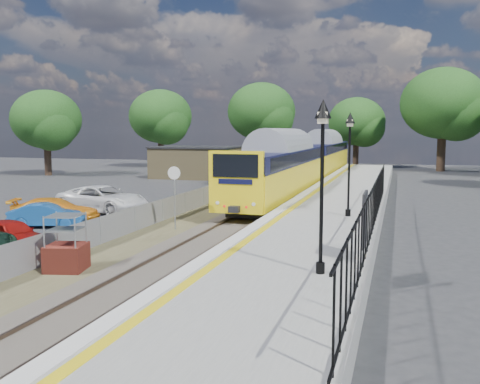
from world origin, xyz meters
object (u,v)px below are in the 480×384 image
at_px(train, 307,159).
at_px(car_red, 11,235).
at_px(car_yellow, 56,211).
at_px(car_white, 103,199).
at_px(speed_sign, 174,187).
at_px(car_blue, 47,215).
at_px(victorian_lamp_north, 350,140).
at_px(victorian_lamp_south, 323,146).
at_px(brick_plinth, 66,244).

relative_size(train, car_red, 11.32).
distance_m(train, car_yellow, 23.47).
relative_size(car_red, car_white, 0.66).
bearing_deg(speed_sign, car_blue, -174.89).
distance_m(car_red, car_white, 9.93).
height_order(victorian_lamp_north, car_blue, victorian_lamp_north).
height_order(car_blue, car_white, car_white).
bearing_deg(victorian_lamp_south, car_blue, 151.04).
bearing_deg(car_white, car_blue, -170.57).
xyz_separation_m(brick_plinth, car_yellow, (-6.19, 8.06, -0.30)).
height_order(victorian_lamp_north, train, victorian_lamp_north).
bearing_deg(speed_sign, car_red, -132.12).
bearing_deg(car_white, victorian_lamp_south, -122.23).
relative_size(brick_plinth, car_blue, 0.55).
bearing_deg(brick_plinth, car_yellow, 127.55).
height_order(victorian_lamp_south, victorian_lamp_north, same).
relative_size(victorian_lamp_south, train, 0.11).
xyz_separation_m(victorian_lamp_north, car_yellow, (-14.58, -0.87, -3.66)).
xyz_separation_m(victorian_lamp_north, car_white, (-14.22, 3.07, -3.54)).
xyz_separation_m(car_red, car_blue, (-1.81, 4.70, -0.03)).
xyz_separation_m(victorian_lamp_north, car_blue, (-14.27, -1.99, -3.71)).
height_order(victorian_lamp_north, speed_sign, victorian_lamp_north).
bearing_deg(victorian_lamp_north, victorian_lamp_south, -88.85).
bearing_deg(speed_sign, victorian_lamp_south, -50.93).
distance_m(train, car_white, 19.75).
relative_size(victorian_lamp_north, train, 0.11).
xyz_separation_m(car_yellow, car_white, (0.36, 3.95, 0.12)).
xyz_separation_m(victorian_lamp_south, train, (-5.50, 30.62, -1.96)).
distance_m(victorian_lamp_north, car_red, 14.62).
bearing_deg(car_red, car_yellow, 36.29).
height_order(victorian_lamp_north, car_yellow, victorian_lamp_north).
height_order(victorian_lamp_south, car_red, victorian_lamp_south).
bearing_deg(car_red, brick_plinth, -102.38).
distance_m(speed_sign, car_white, 7.66).
bearing_deg(car_blue, brick_plinth, -160.08).
height_order(victorian_lamp_south, car_blue, victorian_lamp_south).
relative_size(speed_sign, car_yellow, 0.69).
distance_m(victorian_lamp_south, victorian_lamp_north, 10.00).
bearing_deg(train, victorian_lamp_south, -79.82).
xyz_separation_m(victorian_lamp_south, car_blue, (-14.47, 8.01, -3.71)).
bearing_deg(victorian_lamp_north, car_blue, -172.05).
bearing_deg(speed_sign, car_yellow, 175.17).
bearing_deg(car_blue, car_white, -20.91).
distance_m(victorian_lamp_north, train, 21.38).
bearing_deg(car_yellow, train, -44.09).
xyz_separation_m(victorian_lamp_south, car_white, (-14.42, 13.07, -3.54)).
distance_m(speed_sign, car_blue, 6.60).
xyz_separation_m(victorian_lamp_south, speed_sign, (-8.11, 8.93, -2.21)).
relative_size(train, car_white, 7.44).
relative_size(victorian_lamp_north, car_red, 1.27).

